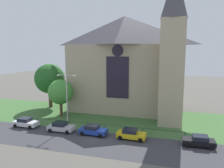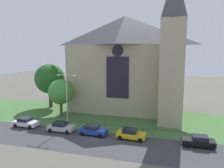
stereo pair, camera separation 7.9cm
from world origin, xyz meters
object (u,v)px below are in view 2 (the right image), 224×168
Objects in this scene: church_building at (127,63)px; streetlamp_near at (67,94)px; parked_car_silver at (61,127)px; parked_car_blue at (93,130)px; parked_car_yellow at (131,134)px; parked_car_white at (26,122)px; tree_left_near at (61,92)px; parked_car_black at (199,141)px; tree_left_far at (50,79)px.

church_building is 2.88× the size of streetlamp_near.
parked_car_silver and parked_car_blue have the same top height.
parked_car_yellow is (11.34, 0.06, 0.00)m from parked_car_silver.
parked_car_white is at bearing -178.99° from parked_car_yellow.
streetlamp_near is (4.40, -5.85, 0.89)m from tree_left_near.
parked_car_black is (27.40, -0.27, 0.00)m from parked_car_white.
tree_left_near is 8.80m from parked_car_white.
parked_car_silver is (6.82, -0.34, 0.00)m from parked_car_white.
church_building is 18.75m from parked_car_yellow.
tree_left_near is at bearing -145.24° from church_building.
parked_car_silver is at bearing -177.80° from parked_car_yellow.
parked_car_silver is (-7.43, -15.73, -9.53)m from church_building.
streetlamp_near is at bearing 13.64° from parked_car_white.
parked_car_white is at bearing -109.96° from tree_left_near.
parked_car_blue is 1.00× the size of parked_car_yellow.
parked_car_silver is (9.87, -13.19, -5.78)m from tree_left_far.
tree_left_near is at bearing 126.91° from streetlamp_near.
tree_left_near reaches higher than parked_car_black.
parked_car_blue is (5.43, 0.05, 0.00)m from parked_car_silver.
parked_car_white is (-7.07, -1.50, -4.93)m from streetlamp_near.
tree_left_far is 14.41m from parked_car_white.
parked_car_yellow is at bearing -26.23° from tree_left_near.
parked_car_blue is at bearing -0.15° from parked_car_silver.
parked_car_silver and parked_car_yellow have the same top height.
tree_left_far reaches higher than parked_car_blue.
parked_car_white is at bearing -168.04° from streetlamp_near.
tree_left_far is 8.12m from tree_left_near.
tree_left_near is 1.70× the size of parked_car_yellow.
streetlamp_near is at bearing -7.12° from parked_car_black.
parked_car_blue is at bearing -2.08° from parked_car_black.
parked_car_white is 27.40m from parked_car_black.
tree_left_far reaches higher than parked_car_white.
parked_car_white and parked_car_yellow have the same top height.
tree_left_near reaches higher than parked_car_silver.
parked_car_silver is at bearing -115.28° from church_building.
tree_left_far is 15.22m from streetlamp_near.
church_building is 6.09× the size of parked_car_blue.
church_building is at bearing 8.35° from tree_left_far.
tree_left_near is at bearing 117.64° from parked_car_silver.
church_building is 19.83m from parked_car_silver.
tree_left_far reaches higher than streetlamp_near.
church_building reaches higher than parked_car_silver.
tree_left_near is 26.19m from parked_car_black.
parked_car_silver is at bearing -61.66° from tree_left_near.
tree_left_near is 1.70× the size of parked_car_black.
church_building is at bearing -52.11° from parked_car_black.
tree_left_near is 17.74m from parked_car_yellow.
tree_left_near is 1.72× the size of parked_car_silver.
parked_car_black is at bearing -0.51° from parked_car_silver.
tree_left_far is 2.33× the size of parked_car_white.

